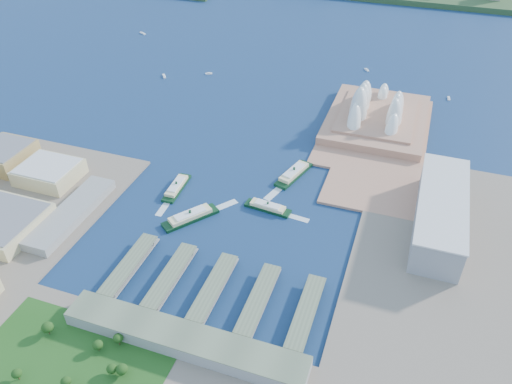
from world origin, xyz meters
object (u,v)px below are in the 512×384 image
at_px(ferry_c, 190,215).
at_px(ferry_d, 268,206).
at_px(opera_house, 379,103).
at_px(toaster_building, 440,213).
at_px(ferry_a, 176,186).
at_px(ferry_b, 294,172).

distance_m(ferry_c, ferry_d, 82.83).
xyz_separation_m(opera_house, toaster_building, (90.00, -200.00, -11.50)).
distance_m(opera_house, ferry_a, 297.48).
distance_m(ferry_a, ferry_d, 108.50).
distance_m(ferry_b, ferry_d, 70.29).
height_order(ferry_c, ferry_d, ferry_c).
relative_size(ferry_a, ferry_c, 0.88).
distance_m(toaster_building, ferry_a, 282.51).
relative_size(opera_house, ferry_a, 3.34).
xyz_separation_m(toaster_building, ferry_c, (-243.43, -69.71, -14.72)).
bearing_deg(ferry_d, ferry_a, 95.60).
bearing_deg(ferry_c, ferry_d, -112.20).
distance_m(toaster_building, ferry_d, 175.17).
height_order(ferry_b, ferry_c, ferry_b).
xyz_separation_m(ferry_b, ferry_c, (-80.46, -112.15, -0.03)).
bearing_deg(opera_house, ferry_c, -119.63).
xyz_separation_m(ferry_c, ferry_d, (71.10, 42.50, -0.98)).
relative_size(ferry_b, ferry_d, 1.21).
height_order(opera_house, ferry_d, opera_house).
distance_m(ferry_b, ferry_c, 138.03).
bearing_deg(ferry_c, toaster_building, -127.09).
distance_m(ferry_a, ferry_c, 57.06).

